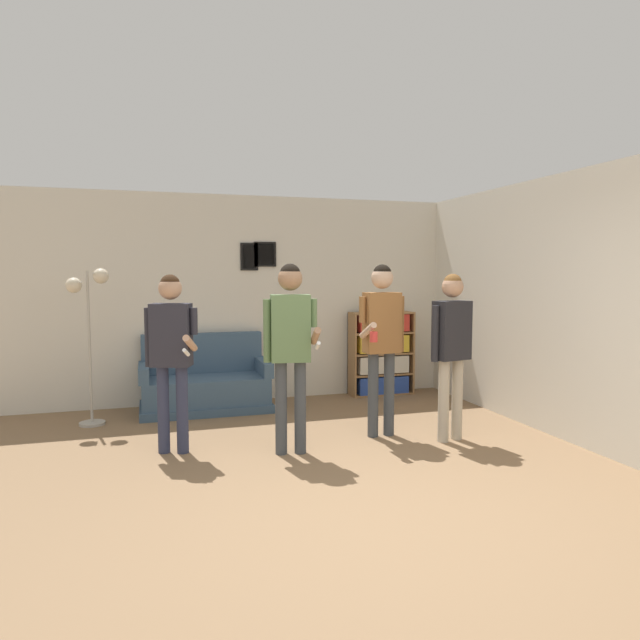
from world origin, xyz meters
TOP-DOWN VIEW (x-y plane):
  - ground_plane at (0.00, 0.00)m, footprint 20.00×20.00m
  - wall_back at (-0.00, 3.96)m, footprint 7.40×0.08m
  - wall_right at (2.53, 1.97)m, footprint 0.06×6.33m
  - couch at (-0.85, 3.55)m, footprint 1.57×0.80m
  - bookshelf at (1.58, 3.74)m, footprint 0.89×0.30m
  - floor_lamp at (-2.14, 3.20)m, footprint 0.45×0.28m
  - person_player_foreground_left at (-1.31, 1.91)m, footprint 0.48×0.56m
  - person_player_foreground_center at (-0.26, 1.57)m, footprint 0.50×0.52m
  - person_watcher_holding_cup at (0.78, 1.86)m, footprint 0.50×0.45m
  - person_spectator_near_bookshelf at (1.39, 1.51)m, footprint 0.49×0.27m
  - drinking_cup at (1.45, 3.74)m, footprint 0.07×0.07m

SIDE VIEW (x-z plane):
  - ground_plane at x=0.00m, z-range 0.00..0.00m
  - couch at x=-0.85m, z-range -0.16..0.76m
  - bookshelf at x=1.58m, z-range 0.00..1.15m
  - person_player_foreground_left at x=-1.31m, z-range 0.19..1.88m
  - person_spectator_near_bookshelf at x=1.39m, z-range 0.19..1.88m
  - person_watcher_holding_cup at x=0.78m, z-range 0.22..2.00m
  - person_player_foreground_center at x=-0.26m, z-range 0.22..2.00m
  - drinking_cup at x=1.45m, z-range 1.15..1.25m
  - floor_lamp at x=-2.14m, z-range 0.39..2.13m
  - wall_right at x=2.53m, z-range 0.00..2.70m
  - wall_back at x=0.00m, z-range 0.00..2.70m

